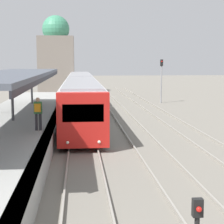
% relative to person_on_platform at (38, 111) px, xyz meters
% --- Properties ---
extents(platform_canopy, '(4.00, 23.05, 2.82)m').
position_rel_person_on_platform_xyz_m(platform_canopy, '(-1.78, 3.38, 1.71)').
color(platform_canopy, '#4C515B').
rests_on(platform_canopy, station_platform).
extents(person_on_platform, '(0.40, 0.40, 1.66)m').
position_rel_person_on_platform_xyz_m(person_on_platform, '(0.00, 0.00, 0.00)').
color(person_on_platform, '#2D2D33').
rests_on(person_on_platform, station_platform).
extents(train_near, '(2.57, 34.95, 3.08)m').
position_rel_person_on_platform_xyz_m(train_near, '(2.24, 16.46, -0.27)').
color(train_near, red).
rests_on(train_near, ground_plane).
extents(signal_mast_far, '(0.28, 0.29, 4.70)m').
position_rel_person_on_platform_xyz_m(signal_mast_far, '(10.96, 20.98, 0.99)').
color(signal_mast_far, gray).
rests_on(signal_mast_far, ground_plane).
extents(distant_domed_building, '(5.01, 5.01, 10.99)m').
position_rel_person_on_platform_xyz_m(distant_domed_building, '(-1.09, 35.85, 3.14)').
color(distant_domed_building, slate).
rests_on(distant_domed_building, ground_plane).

